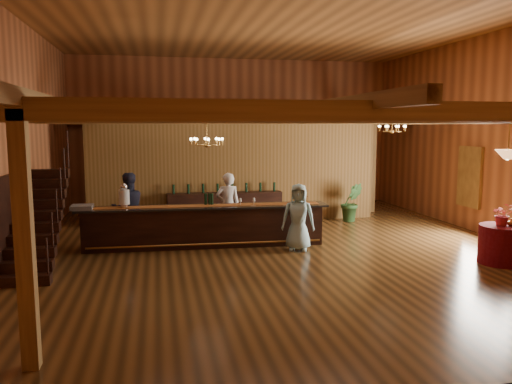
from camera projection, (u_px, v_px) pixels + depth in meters
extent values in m
plane|color=brown|center=(278.00, 247.00, 12.46)|extent=(14.00, 14.00, 0.00)
plane|color=#AA6A32|center=(279.00, 19.00, 11.74)|extent=(14.00, 14.00, 0.00)
cube|color=#A35931|center=(234.00, 133.00, 18.91)|extent=(12.00, 0.10, 5.50)
cube|color=#A35931|center=(435.00, 150.00, 5.29)|extent=(12.00, 0.10, 5.50)
cube|color=#A35931|center=(13.00, 138.00, 10.94)|extent=(0.10, 14.00, 5.50)
cube|color=#A35931|center=(497.00, 136.00, 13.26)|extent=(0.10, 14.00, 5.50)
cube|color=#A17539|center=(376.00, 111.00, 6.69)|extent=(11.90, 0.20, 0.28)
cube|color=#A17539|center=(317.00, 115.00, 9.12)|extent=(11.90, 0.20, 0.28)
cube|color=#A17539|center=(283.00, 118.00, 11.55)|extent=(11.90, 0.20, 0.28)
cube|color=#A17539|center=(261.00, 119.00, 13.99)|extent=(11.90, 0.20, 0.28)
cube|color=#A17539|center=(246.00, 120.00, 16.42)|extent=(11.90, 0.20, 0.28)
cube|color=#A17539|center=(235.00, 121.00, 18.65)|extent=(11.90, 0.20, 0.28)
cube|color=#A17539|center=(83.00, 111.00, 11.16)|extent=(0.18, 13.90, 0.22)
cube|color=#A17539|center=(278.00, 112.00, 12.02)|extent=(0.18, 13.90, 0.22)
cube|color=#A17539|center=(447.00, 113.00, 12.89)|extent=(0.18, 13.90, 0.22)
cube|color=#A17539|center=(106.00, 171.00, 15.76)|extent=(0.20, 0.20, 3.20)
cube|color=#A17539|center=(372.00, 166.00, 17.49)|extent=(0.20, 0.20, 3.20)
cube|color=#A17539|center=(25.00, 243.00, 6.03)|extent=(0.20, 0.20, 3.20)
cube|color=brown|center=(236.00, 173.00, 15.56)|extent=(9.00, 0.18, 3.10)
cube|color=white|center=(470.00, 177.00, 14.38)|extent=(0.12, 1.05, 1.75)
cube|color=black|center=(23.00, 280.00, 9.45)|extent=(1.00, 0.28, 0.20)
cube|color=black|center=(26.00, 266.00, 9.70)|extent=(1.00, 0.28, 0.20)
cube|color=black|center=(29.00, 252.00, 9.94)|extent=(1.00, 0.28, 0.20)
cube|color=black|center=(32.00, 240.00, 10.19)|extent=(1.00, 0.28, 0.20)
cube|color=black|center=(35.00, 227.00, 10.44)|extent=(1.00, 0.28, 0.20)
cube|color=black|center=(37.00, 216.00, 10.68)|extent=(1.00, 0.28, 0.20)
cube|color=black|center=(40.00, 204.00, 10.93)|extent=(1.00, 0.28, 0.20)
cube|color=black|center=(42.00, 194.00, 11.17)|extent=(1.00, 0.28, 0.20)
cube|color=black|center=(44.00, 183.00, 11.42)|extent=(1.00, 0.28, 0.20)
cube|color=black|center=(47.00, 174.00, 11.67)|extent=(1.00, 0.28, 0.20)
cube|color=black|center=(269.00, 195.00, 17.93)|extent=(1.20, 0.60, 1.10)
cube|color=brown|center=(185.00, 199.00, 17.36)|extent=(1.00, 0.60, 1.00)
cube|color=black|center=(205.00, 227.00, 12.49)|extent=(5.91, 0.86, 0.98)
cube|color=black|center=(205.00, 207.00, 12.42)|extent=(6.21, 1.00, 0.05)
cube|color=maroon|center=(205.00, 206.00, 12.41)|extent=(5.80, 0.61, 0.01)
cylinder|color=#A37535|center=(207.00, 244.00, 12.15)|extent=(5.69, 0.26, 0.05)
cylinder|color=silver|center=(124.00, 206.00, 12.15)|extent=(0.18, 0.18, 0.08)
cylinder|color=silver|center=(124.00, 197.00, 12.13)|extent=(0.26, 0.26, 0.36)
sphere|color=silver|center=(124.00, 187.00, 12.09)|extent=(0.18, 0.18, 0.18)
cube|color=gray|center=(82.00, 207.00, 11.90)|extent=(0.50, 0.50, 0.10)
cube|color=brown|center=(295.00, 198.00, 12.70)|extent=(0.06, 0.06, 0.30)
cube|color=brown|center=(305.00, 198.00, 12.75)|extent=(0.06, 0.06, 0.30)
cylinder|color=brown|center=(300.00, 197.00, 12.72)|extent=(0.24, 0.24, 0.24)
cylinder|color=black|center=(206.00, 199.00, 12.52)|extent=(0.07, 0.07, 0.30)
cylinder|color=black|center=(210.00, 199.00, 12.53)|extent=(0.07, 0.07, 0.30)
cylinder|color=black|center=(212.00, 199.00, 12.54)|extent=(0.07, 0.07, 0.30)
cube|color=black|center=(225.00, 208.00, 15.33)|extent=(3.53, 0.68, 0.99)
cylinder|color=maroon|center=(502.00, 244.00, 10.94)|extent=(0.98, 0.98, 0.85)
cylinder|color=#A37535|center=(207.00, 132.00, 12.12)|extent=(0.02, 0.02, 0.66)
sphere|color=#A37535|center=(207.00, 145.00, 12.16)|extent=(0.12, 0.12, 0.12)
torus|color=#A37535|center=(207.00, 141.00, 12.15)|extent=(0.80, 0.80, 0.04)
cylinder|color=#A37535|center=(392.00, 125.00, 14.24)|extent=(0.02, 0.02, 0.35)
sphere|color=#A37535|center=(392.00, 132.00, 14.26)|extent=(0.12, 0.12, 0.12)
torus|color=#A37535|center=(392.00, 128.00, 14.25)|extent=(0.80, 0.80, 0.04)
cylinder|color=#A37535|center=(509.00, 136.00, 10.63)|extent=(0.02, 0.02, 0.80)
cone|color=#C97F44|center=(508.00, 154.00, 10.68)|extent=(0.52, 0.52, 0.20)
imported|color=silver|center=(228.00, 205.00, 13.40)|extent=(0.66, 0.45, 1.77)
imported|color=#212237|center=(128.00, 208.00, 12.73)|extent=(1.09, 0.98, 1.83)
imported|color=#8FBBC0|center=(298.00, 217.00, 12.05)|extent=(0.92, 0.74, 1.63)
imported|color=#24471F|center=(351.00, 202.00, 15.76)|extent=(0.74, 0.62, 1.23)
imported|color=#C9303B|center=(503.00, 214.00, 10.85)|extent=(0.54, 0.50, 0.50)
imported|color=#A37535|center=(511.00, 220.00, 10.79)|extent=(0.17, 0.17, 0.27)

